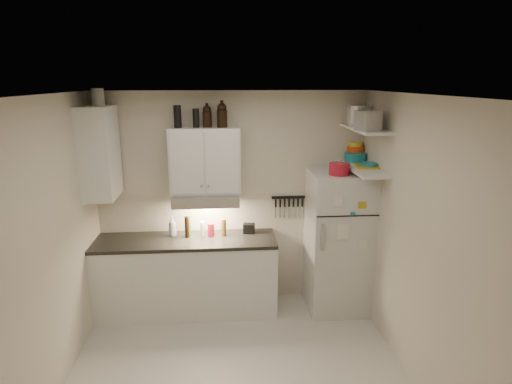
{
  "coord_description": "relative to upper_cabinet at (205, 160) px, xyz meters",
  "views": [
    {
      "loc": [
        -0.11,
        -3.52,
        2.72
      ],
      "look_at": [
        0.25,
        0.9,
        1.55
      ],
      "focal_mm": 30.0,
      "sensor_mm": 36.0,
      "label": 1
    }
  ],
  "objects": [
    {
      "name": "side_cabinet",
      "position": [
        -1.14,
        -0.14,
        0.12
      ],
      "size": [
        0.33,
        0.55,
        1.0
      ],
      "primitive_type": "cube",
      "color": "white",
      "rests_on": "left_wall"
    },
    {
      "name": "base_cabinet",
      "position": [
        -0.25,
        -0.14,
        -1.39
      ],
      "size": [
        2.1,
        0.6,
        0.88
      ],
      "primitive_type": "cube",
      "color": "white",
      "rests_on": "floor"
    },
    {
      "name": "thermos_b",
      "position": [
        -0.29,
        -0.03,
        0.5
      ],
      "size": [
        0.09,
        0.09,
        0.25
      ],
      "primitive_type": "cylinder",
      "rotation": [
        0.0,
        0.0,
        0.03
      ],
      "color": "black",
      "rests_on": "upper_cabinet"
    },
    {
      "name": "shelf_hi",
      "position": [
        1.75,
        -0.31,
        0.38
      ],
      "size": [
        0.3,
        0.95,
        0.03
      ],
      "primitive_type": "cube",
      "color": "white",
      "rests_on": "right_wall"
    },
    {
      "name": "ceiling",
      "position": [
        0.3,
        -1.33,
        0.78
      ],
      "size": [
        3.2,
        3.0,
        0.02
      ],
      "primitive_type": "cube",
      "color": "silver",
      "rests_on": "ground"
    },
    {
      "name": "left_wall",
      "position": [
        -1.31,
        -1.33,
        -0.53
      ],
      "size": [
        0.02,
        3.0,
        2.6
      ],
      "primitive_type": "cube",
      "color": "beige",
      "rests_on": "ground"
    },
    {
      "name": "knife_strip",
      "position": [
        1.0,
        0.15,
        -0.51
      ],
      "size": [
        0.42,
        0.02,
        0.03
      ],
      "primitive_type": "cube",
      "color": "black",
      "rests_on": "back_wall"
    },
    {
      "name": "growler_b",
      "position": [
        0.2,
        -0.03,
        0.51
      ],
      "size": [
        0.14,
        0.14,
        0.28
      ],
      "primitive_type": null,
      "rotation": [
        0.0,
        0.0,
        -0.2
      ],
      "color": "black",
      "rests_on": "upper_cabinet"
    },
    {
      "name": "bowl_orange",
      "position": [
        1.8,
        0.15,
        0.08
      ],
      "size": [
        0.21,
        0.21,
        0.06
      ],
      "primitive_type": "cylinder",
      "color": "#CD4613",
      "rests_on": "bowl_teal"
    },
    {
      "name": "bowl_yellow",
      "position": [
        1.8,
        0.15,
        0.14
      ],
      "size": [
        0.16,
        0.16,
        0.05
      ],
      "primitive_type": "cylinder",
      "color": "gold",
      "rests_on": "bowl_orange"
    },
    {
      "name": "growler_a",
      "position": [
        0.04,
        -0.01,
        0.5
      ],
      "size": [
        0.13,
        0.13,
        0.25
      ],
      "primitive_type": null,
      "rotation": [
        0.0,
        0.0,
        0.33
      ],
      "color": "black",
      "rests_on": "upper_cabinet"
    },
    {
      "name": "back_wall",
      "position": [
        0.3,
        0.18,
        -0.53
      ],
      "size": [
        3.2,
        0.02,
        2.6
      ],
      "primitive_type": "cube",
      "color": "beige",
      "rests_on": "ground"
    },
    {
      "name": "oil_bottle",
      "position": [
        -0.21,
        -0.03,
        -0.78
      ],
      "size": [
        0.06,
        0.06,
        0.25
      ],
      "primitive_type": "cylinder",
      "rotation": [
        0.0,
        0.0,
        0.34
      ],
      "color": "#456519",
      "rests_on": "countertop"
    },
    {
      "name": "shelf_lo",
      "position": [
        1.75,
        -0.31,
        -0.07
      ],
      "size": [
        0.3,
        0.95,
        0.03
      ],
      "primitive_type": "cube",
      "color": "white",
      "rests_on": "right_wall"
    },
    {
      "name": "soap_bottle",
      "position": [
        -0.41,
        -0.01,
        -0.77
      ],
      "size": [
        0.12,
        0.12,
        0.27
      ],
      "primitive_type": "imported",
      "rotation": [
        0.0,
        0.0,
        0.23
      ],
      "color": "white",
      "rests_on": "countertop"
    },
    {
      "name": "tin_a",
      "position": [
        1.7,
        -0.35,
        0.48
      ],
      "size": [
        0.21,
        0.2,
        0.18
      ],
      "primitive_type": "cube",
      "rotation": [
        0.0,
        0.0,
        -0.26
      ],
      "color": "#AAAAAD",
      "rests_on": "shelf_hi"
    },
    {
      "name": "thermos_a",
      "position": [
        -0.09,
        -0.03,
        0.48
      ],
      "size": [
        0.09,
        0.09,
        0.21
      ],
      "primitive_type": "cylinder",
      "rotation": [
        0.0,
        0.0,
        0.38
      ],
      "color": "black",
      "rests_on": "upper_cabinet"
    },
    {
      "name": "range_hood",
      "position": [
        0.0,
        -0.06,
        -0.44
      ],
      "size": [
        0.76,
        0.46,
        0.12
      ],
      "primitive_type": "cube",
      "color": "silver",
      "rests_on": "back_wall"
    },
    {
      "name": "floor",
      "position": [
        0.3,
        -1.33,
        -1.84
      ],
      "size": [
        3.2,
        3.0,
        0.02
      ],
      "primitive_type": "cube",
      "color": "beige",
      "rests_on": "ground"
    },
    {
      "name": "spice_jar",
      "position": [
        1.6,
        -0.24,
        -0.08
      ],
      "size": [
        0.07,
        0.07,
        0.1
      ],
      "primitive_type": "cylinder",
      "rotation": [
        0.0,
        0.0,
        -0.2
      ],
      "color": "silver",
      "rests_on": "fridge"
    },
    {
      "name": "countertop",
      "position": [
        -0.25,
        -0.14,
        -0.93
      ],
      "size": [
        2.1,
        0.62,
        0.04
      ],
      "primitive_type": "cube",
      "color": "black",
      "rests_on": "base_cabinet"
    },
    {
      "name": "right_wall",
      "position": [
        1.91,
        -1.33,
        -0.53
      ],
      "size": [
        0.02,
        3.0,
        2.6
      ],
      "primitive_type": "cube",
      "color": "beige",
      "rests_on": "ground"
    },
    {
      "name": "clear_bottle",
      "position": [
        -0.05,
        -0.05,
        -0.81
      ],
      "size": [
        0.07,
        0.07,
        0.18
      ],
      "primitive_type": "cylinder",
      "rotation": [
        0.0,
        0.0,
        -0.15
      ],
      "color": "silver",
      "rests_on": "countertop"
    },
    {
      "name": "tin_b",
      "position": [
        1.68,
        -0.59,
        0.49
      ],
      "size": [
        0.26,
        0.26,
        0.2
      ],
      "primitive_type": "cube",
      "rotation": [
        0.0,
        0.0,
        0.34
      ],
      "color": "#AAAAAD",
      "rests_on": "shelf_hi"
    },
    {
      "name": "fridge",
      "position": [
        1.55,
        -0.18,
        -0.98
      ],
      "size": [
        0.7,
        0.68,
        1.7
      ],
      "primitive_type": "cube",
      "color": "silver",
      "rests_on": "floor"
    },
    {
      "name": "upper_cabinet",
      "position": [
        0.0,
        0.0,
        0.0
      ],
      "size": [
        0.8,
        0.33,
        0.75
      ],
      "primitive_type": "cube",
      "color": "white",
      "rests_on": "back_wall"
    },
    {
      "name": "pepper_mill",
      "position": [
        0.19,
        -0.05,
        -0.8
      ],
      "size": [
        0.08,
        0.08,
        0.21
      ],
      "primitive_type": "cylinder",
      "rotation": [
        0.0,
        0.0,
        -0.23
      ],
      "color": "brown",
      "rests_on": "countertop"
    },
    {
      "name": "side_jar",
      "position": [
        -1.12,
        -0.06,
        0.72
      ],
      "size": [
        0.17,
        0.17,
        0.18
      ],
      "primitive_type": "cylinder",
      "rotation": [
        0.0,
        0.0,
        0.29
      ],
      "color": "silver",
      "rests_on": "side_cabinet"
    },
    {
      "name": "book_stack",
      "position": [
        1.8,
        -0.3,
        -0.08
      ],
      "size": [
        0.25,
        0.3,
        0.09
      ],
      "primitive_type": "cube",
      "rotation": [
        0.0,
        0.0,
        -0.1
      ],
      "color": "#B69516",
      "rests_on": "fridge"
    },
    {
      "name": "dutch_oven",
      "position": [
        1.48,
        -0.33,
        -0.06
      ],
      "size": [
        0.27,
        0.27,
        0.13
      ],
      "primitive_type": "cylinder",
      "rotation": [
        0.0,
        0.0,
        0.23
      ],
      "color": "#AC1427",
      "rests_on": "fridge"
    },
    {
      "name": "plates",
      "position": [
        1.83,
        -0.3,
        -0.02
      ],
      "size": [
        0.25,
        0.25,
        0.05
      ],
      "primitive_type": "cylinder",
      "rotation": [
        0.0,
        0.0,
        -0.19
      ],
      "color": "#187987",
      "rests_on": "shelf_lo"
    },
    {
      "name": "caddy",
      "position": [
        0.5,
        0.01,
        -0.85
      ],
      "size": [
        0.15,
        0.12,
        0.12
      ],
      "primitive_type": "cube",
      "rotation": [
        0.0,
        0.0,
        -0.17
      ],
      "color": "black",
      "rests_on": "countertop"
    },
    {
      "name": "red_jar",
      "position": [
        0.05,
        -0.05,
        -0.83
      ],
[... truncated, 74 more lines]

